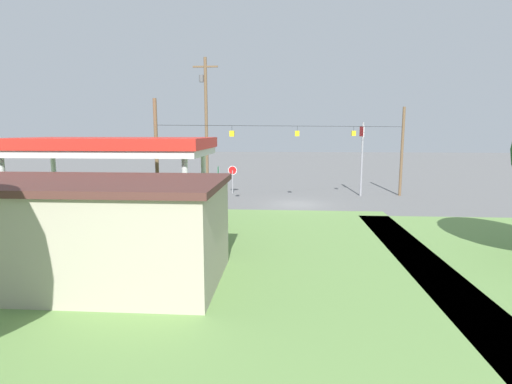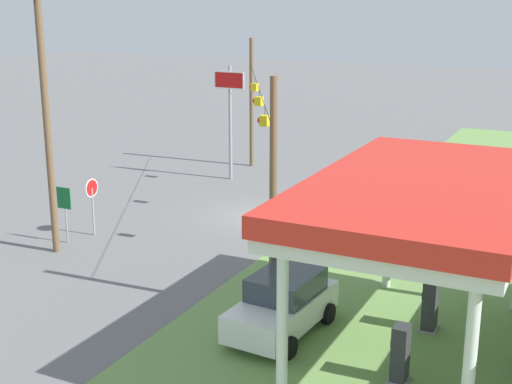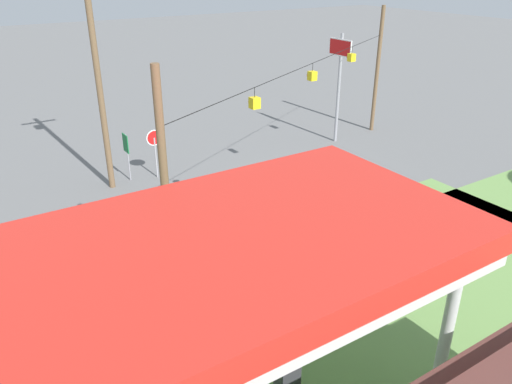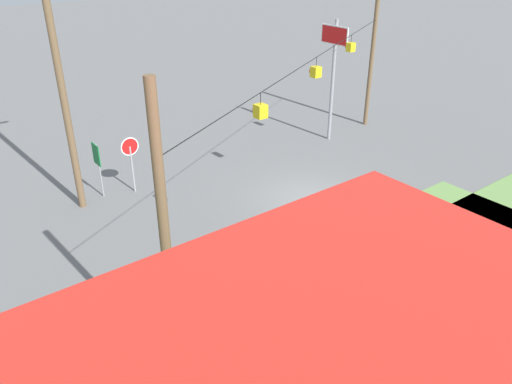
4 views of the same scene
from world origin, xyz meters
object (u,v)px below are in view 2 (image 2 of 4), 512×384
at_px(stop_sign_roadside, 92,194).
at_px(utility_pole_main, 43,87).
at_px(fuel_pump_near, 430,308).
at_px(gas_station_canopy, 425,197).
at_px(route_sign, 64,203).
at_px(car_at_pumps_front, 283,303).
at_px(stop_sign_overhead, 230,102).
at_px(fuel_pump_far, 400,356).

bearing_deg(stop_sign_roadside, utility_pole_main, 178.73).
bearing_deg(fuel_pump_near, gas_station_canopy, 0.05).
xyz_separation_m(fuel_pump_near, utility_pole_main, (-0.43, -15.12, 5.83)).
bearing_deg(route_sign, utility_pole_main, 17.11).
bearing_deg(route_sign, gas_station_canopy, 78.45).
height_order(gas_station_canopy, route_sign, gas_station_canopy).
bearing_deg(fuel_pump_near, route_sign, -95.43).
distance_m(car_at_pumps_front, stop_sign_roadside, 12.13).
bearing_deg(fuel_pump_near, stop_sign_overhead, -134.11).
bearing_deg(stop_sign_overhead, stop_sign_roadside, -2.99).
height_order(car_at_pumps_front, stop_sign_roadside, stop_sign_roadside).
height_order(gas_station_canopy, stop_sign_overhead, stop_sign_overhead).
height_order(fuel_pump_near, stop_sign_roadside, stop_sign_roadside).
xyz_separation_m(fuel_pump_far, route_sign, (-4.84, -15.44, 0.93)).
xyz_separation_m(fuel_pump_near, route_sign, (-1.47, -15.44, 0.93)).
relative_size(fuel_pump_far, utility_pole_main, 0.14).
bearing_deg(fuel_pump_near, stop_sign_roadside, -100.48).
distance_m(stop_sign_roadside, route_sign, 1.37).
distance_m(gas_station_canopy, car_at_pumps_front, 5.48).
xyz_separation_m(car_at_pumps_front, utility_pole_main, (-2.48, -11.14, 5.65)).
distance_m(stop_sign_overhead, route_sign, 12.88).
distance_m(fuel_pump_near, car_at_pumps_front, 4.48).
distance_m(fuel_pump_far, stop_sign_roadside, 16.31).
xyz_separation_m(stop_sign_overhead, utility_pole_main, (13.60, -0.64, 2.27)).
relative_size(car_at_pumps_front, stop_sign_roadside, 1.73).
height_order(car_at_pumps_front, utility_pole_main, utility_pole_main).
relative_size(fuel_pump_near, utility_pole_main, 0.14).
bearing_deg(stop_sign_overhead, car_at_pumps_front, 33.15).
xyz_separation_m(fuel_pump_near, car_at_pumps_front, (2.05, -3.98, 0.17)).
xyz_separation_m(stop_sign_roadside, stop_sign_overhead, (-11.25, 0.59, 2.53)).
distance_m(gas_station_canopy, fuel_pump_near, 4.28).
xyz_separation_m(gas_station_canopy, fuel_pump_far, (1.69, -0.00, -3.93)).
bearing_deg(fuel_pump_far, car_at_pumps_front, -108.47).
distance_m(stop_sign_overhead, utility_pole_main, 13.80).
bearing_deg(utility_pole_main, fuel_pump_near, 88.36).
relative_size(gas_station_canopy, utility_pole_main, 0.87).
height_order(stop_sign_roadside, utility_pole_main, utility_pole_main).
bearing_deg(stop_sign_roadside, route_sign, 164.32).
height_order(stop_sign_overhead, route_sign, stop_sign_overhead).
bearing_deg(car_at_pumps_front, stop_sign_overhead, -142.70).
bearing_deg(stop_sign_roadside, fuel_pump_near, -100.48).
bearing_deg(utility_pole_main, stop_sign_roadside, 178.73).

